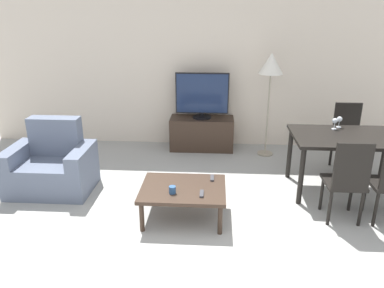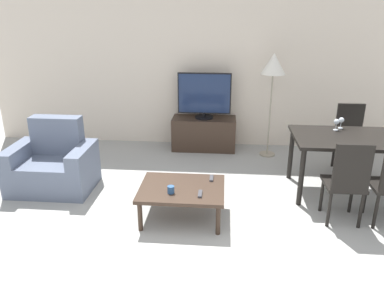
{
  "view_description": "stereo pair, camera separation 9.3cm",
  "coord_description": "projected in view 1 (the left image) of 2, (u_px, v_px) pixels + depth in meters",
  "views": [
    {
      "loc": [
        -0.01,
        -2.39,
        2.2
      ],
      "look_at": [
        -0.29,
        1.83,
        0.65
      ],
      "focal_mm": 35.0,
      "sensor_mm": 36.0,
      "label": 1
    },
    {
      "loc": [
        0.08,
        -2.39,
        2.2
      ],
      "look_at": [
        -0.29,
        1.83,
        0.65
      ],
      "focal_mm": 35.0,
      "sensor_mm": 36.0,
      "label": 2
    }
  ],
  "objects": [
    {
      "name": "tv_stand",
      "position": [
        202.0,
        133.0,
        6.11
      ],
      "size": [
        1.02,
        0.44,
        0.52
      ],
      "color": "#38281E",
      "rests_on": "ground_plane"
    },
    {
      "name": "armchair",
      "position": [
        52.0,
        167.0,
        4.73
      ],
      "size": [
        1.01,
        0.72,
        0.89
      ],
      "color": "slate",
      "rests_on": "ground_plane"
    },
    {
      "name": "remote_primary",
      "position": [
        212.0,
        178.0,
        4.25
      ],
      "size": [
        0.04,
        0.15,
        0.02
      ],
      "color": "#38383D",
      "rests_on": "coffee_table"
    },
    {
      "name": "dining_chair_near",
      "position": [
        347.0,
        178.0,
        3.92
      ],
      "size": [
        0.4,
        0.4,
        0.94
      ],
      "color": "black",
      "rests_on": "ground_plane"
    },
    {
      "name": "wine_glass_left",
      "position": [
        335.0,
        122.0,
        4.72
      ],
      "size": [
        0.07,
        0.07,
        0.15
      ],
      "color": "silver",
      "rests_on": "dining_table"
    },
    {
      "name": "floor_lamp",
      "position": [
        271.0,
        68.0,
        5.49
      ],
      "size": [
        0.36,
        0.36,
        1.58
      ],
      "color": "gray",
      "rests_on": "ground_plane"
    },
    {
      "name": "remote_secondary",
      "position": [
        202.0,
        194.0,
        3.89
      ],
      "size": [
        0.04,
        0.15,
        0.02
      ],
      "color": "#38383D",
      "rests_on": "coffee_table"
    },
    {
      "name": "cup_white_near",
      "position": [
        172.0,
        190.0,
        3.91
      ],
      "size": [
        0.07,
        0.07,
        0.08
      ],
      "color": "navy",
      "rests_on": "coffee_table"
    },
    {
      "name": "tv",
      "position": [
        202.0,
        96.0,
        5.89
      ],
      "size": [
        0.84,
        0.29,
        0.73
      ],
      "color": "black",
      "rests_on": "tv_stand"
    },
    {
      "name": "wall_back",
      "position": [
        217.0,
        64.0,
        5.99
      ],
      "size": [
        7.65,
        0.06,
        2.7
      ],
      "color": "beige",
      "rests_on": "ground_plane"
    },
    {
      "name": "coffee_table",
      "position": [
        183.0,
        191.0,
        4.07
      ],
      "size": [
        0.92,
        0.72,
        0.37
      ],
      "color": "#38281E",
      "rests_on": "ground_plane"
    },
    {
      "name": "wine_glass_center",
      "position": [
        340.0,
        120.0,
        4.79
      ],
      "size": [
        0.07,
        0.07,
        0.15
      ],
      "color": "silver",
      "rests_on": "dining_table"
    },
    {
      "name": "dining_table",
      "position": [
        349.0,
        142.0,
        4.55
      ],
      "size": [
        1.36,
        0.86,
        0.74
      ],
      "color": "black",
      "rests_on": "ground_plane"
    },
    {
      "name": "dining_chair_far",
      "position": [
        347.0,
        134.0,
        5.28
      ],
      "size": [
        0.4,
        0.4,
        0.94
      ],
      "color": "black",
      "rests_on": "ground_plane"
    }
  ]
}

